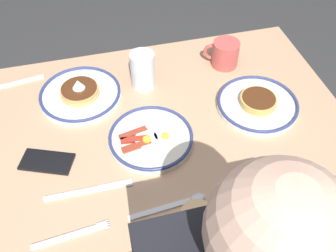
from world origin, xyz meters
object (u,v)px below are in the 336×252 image
Objects in this scene: plate_near_main at (80,93)px; coffee_mug at (225,53)px; drinking_glass at (143,72)px; fork_far at (71,235)px; plate_far_companion at (151,138)px; plate_center_pancakes at (258,104)px; butter_knife at (89,191)px; tea_spoon at (178,204)px; cell_phone at (47,162)px; fork_near at (13,84)px.

plate_near_main is 0.51m from coffee_mug.
drinking_glass is 0.66× the size of fork_far.
fork_far is at bearing 44.37° from plate_far_companion.
plate_center_pancakes reaches higher than butter_knife.
coffee_mug is 0.67m from butter_knife.
drinking_glass reaches higher than tea_spoon.
cell_phone is (0.12, 0.24, -0.01)m from plate_near_main.
tea_spoon reaches higher than butter_knife.
plate_far_companion is 0.25m from drinking_glass.
coffee_mug is 0.79m from fork_far.
plate_center_pancakes is 0.38m from drinking_glass.
plate_near_main is at bearing 5.05° from coffee_mug.
cell_phone is at bearing -34.60° from tea_spoon.
drinking_glass reaches higher than fork_near.
plate_center_pancakes is at bearing -161.73° from butter_knife.
cell_phone reaches higher than fork_near.
fork_far is (0.61, 0.30, -0.01)m from plate_center_pancakes.
fork_near is (0.10, -0.36, -0.00)m from cell_phone.
butter_knife is (-0.20, 0.49, -0.00)m from fork_near.
plate_far_companion is at bearing 138.07° from fork_near.
drinking_glass reaches higher than plate_near_main.
coffee_mug is at bearing -172.85° from drinking_glass.
tea_spoon is at bearing 58.90° from coffee_mug.
plate_center_pancakes is 1.25× the size of tea_spoon.
drinking_glass is 0.61× the size of tea_spoon.
butter_knife is at bearing -115.20° from fork_far.
drinking_glass is at bearing -121.14° from butter_knife.
butter_knife is (0.55, 0.18, -0.01)m from plate_center_pancakes.
fork_far is 0.82× the size of butter_knife.
plate_far_companion is 1.98× the size of drinking_glass.
plate_near_main is at bearing -66.60° from tea_spoon.
drinking_glass is 0.57m from fork_far.
coffee_mug is 0.51× the size of butter_knife.
fork_far is at bearing 64.80° from butter_knife.
tea_spoon is (-0.42, 0.58, 0.00)m from fork_near.
plate_far_companion is 0.24m from butter_knife.
fork_far and butter_knife have the same top height.
cell_phone is at bearing 37.42° from drinking_glass.
plate_near_main reaches higher than fork_far.
tea_spoon is at bearing 155.92° from butter_knife.
drinking_glass is 0.87× the size of cell_phone.
plate_far_companion is 0.23m from tea_spoon.
plate_center_pancakes reaches higher than tea_spoon.
coffee_mug is at bearing -174.95° from plate_near_main.
fork_near is 1.07× the size of fork_far.
tea_spoon is at bearing -175.80° from fork_far.
tea_spoon is (0.34, 0.28, -0.01)m from plate_center_pancakes.
fork_near is at bearing -14.50° from drinking_glass.
plate_center_pancakes is at bearing 97.51° from coffee_mug.
plate_center_pancakes is 0.68m from fork_far.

